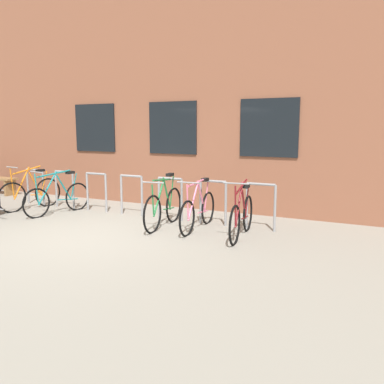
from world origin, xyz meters
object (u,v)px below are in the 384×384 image
bicycle_green (164,207)px  bicycle_pink (198,210)px  bicycle_maroon (242,216)px  bicycle_teal (58,197)px  bicycle_orange (31,193)px

bicycle_green → bicycle_pink: bicycle_green is taller
bicycle_maroon → bicycle_pink: size_ratio=0.98×
bicycle_teal → bicycle_orange: 1.00m
bicycle_green → bicycle_orange: bearing=178.6°
bicycle_pink → bicycle_orange: bearing=-179.4°
bicycle_green → bicycle_orange: size_ratio=1.03×
bicycle_teal → bicycle_pink: size_ratio=1.01×
bicycle_maroon → bicycle_pink: bearing=169.7°
bicycle_teal → bicycle_orange: size_ratio=1.05×
bicycle_orange → bicycle_pink: bearing=0.6°
bicycle_maroon → bicycle_pink: (-0.95, 0.17, -0.01)m
bicycle_teal → bicycle_pink: bicycle_teal is taller
bicycle_teal → bicycle_orange: bearing=173.9°
bicycle_green → bicycle_teal: bicycle_green is taller
bicycle_pink → bicycle_maroon: bearing=-10.3°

